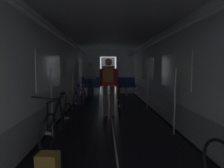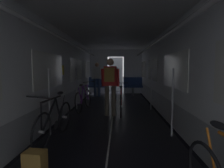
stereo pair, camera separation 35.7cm
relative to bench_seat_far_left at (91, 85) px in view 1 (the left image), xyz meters
name	(u,v)px [view 1 (the left image)]	position (x,y,z in m)	size (l,w,h in m)	color
train_car_shell	(111,58)	(0.90, -4.47, 1.13)	(3.14, 12.34, 2.57)	black
bench_seat_far_left	(91,85)	(0.00, 0.00, 0.00)	(0.98, 0.51, 0.95)	gray
bench_seat_far_right	(126,85)	(1.80, 0.00, 0.00)	(0.98, 0.51, 0.95)	gray
bicycle_purple	(80,99)	(-0.10, -3.54, -0.18)	(0.47, 1.69, 0.95)	black
bicycle_black	(59,122)	(-0.16, -6.28, -0.18)	(0.44, 1.69, 0.95)	black
person_cyclist_aisle	(109,82)	(0.83, -4.31, 0.45)	(0.54, 0.40, 1.69)	brown
bicycle_red_in_aisle	(119,101)	(1.15, -4.04, -0.18)	(0.44, 1.69, 0.93)	black
person_standing_near_bench	(90,77)	(0.00, -0.38, 0.41)	(0.53, 0.23, 1.69)	#384C75
backpack_on_floor	(48,166)	(0.00, -7.56, -0.40)	(0.26, 0.20, 0.34)	olive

